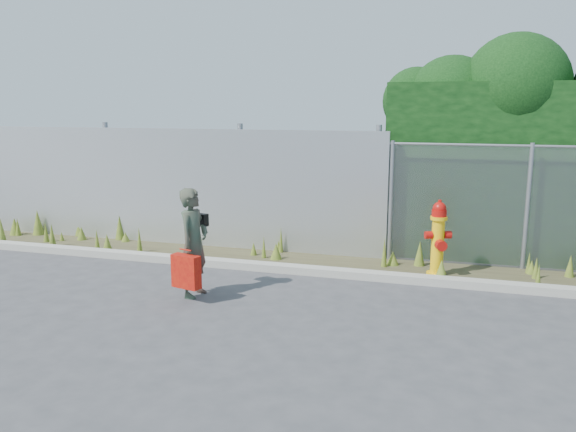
% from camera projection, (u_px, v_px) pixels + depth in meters
% --- Properties ---
extents(ground, '(80.00, 80.00, 0.00)m').
position_uv_depth(ground, '(280.00, 314.00, 7.16)').
color(ground, '#3D3D40').
rests_on(ground, ground).
extents(curb, '(16.00, 0.22, 0.12)m').
position_uv_depth(curb, '(313.00, 271.00, 8.84)').
color(curb, '#9E9B8F').
rests_on(curb, ground).
extents(weed_strip, '(16.00, 1.34, 0.52)m').
position_uv_depth(weed_strip, '(305.00, 254.00, 9.57)').
color(weed_strip, '#3F3A24').
rests_on(weed_strip, ground).
extents(corrugated_fence, '(8.50, 0.21, 2.30)m').
position_uv_depth(corrugated_fence, '(163.00, 187.00, 10.66)').
color(corrugated_fence, '#B1B5B8').
rests_on(corrugated_fence, ground).
extents(fire_hydrant, '(0.41, 0.36, 1.21)m').
position_uv_depth(fire_hydrant, '(438.00, 240.00, 8.64)').
color(fire_hydrant, yellow).
rests_on(fire_hydrant, ground).
extents(woman, '(0.42, 0.59, 1.52)m').
position_uv_depth(woman, '(194.00, 243.00, 7.74)').
color(woman, '#106A49').
rests_on(woman, ground).
extents(red_tote_bag, '(0.41, 0.15, 0.54)m').
position_uv_depth(red_tote_bag, '(186.00, 271.00, 7.53)').
color(red_tote_bag, '#A20909').
extents(black_shoulder_bag, '(0.24, 0.10, 0.18)m').
position_uv_depth(black_shoulder_bag, '(200.00, 220.00, 7.93)').
color(black_shoulder_bag, black).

